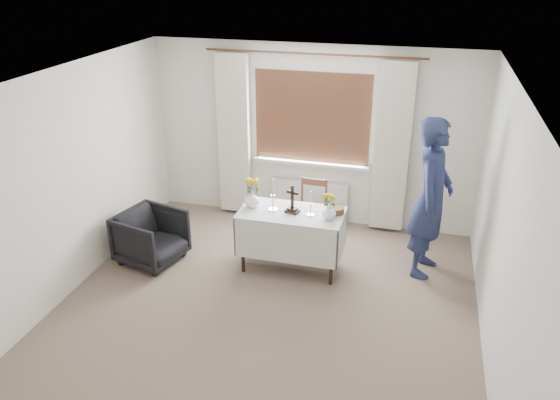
# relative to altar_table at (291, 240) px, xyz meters

# --- Properties ---
(ground) EXTENTS (5.00, 5.00, 0.00)m
(ground) POSITION_rel_altar_table_xyz_m (-0.06, -1.09, -0.38)
(ground) COLOR #7D6956
(ground) RESTS_ON ground
(altar_table) EXTENTS (1.24, 0.64, 0.76)m
(altar_table) POSITION_rel_altar_table_xyz_m (0.00, 0.00, 0.00)
(altar_table) COLOR white
(altar_table) RESTS_ON ground
(wooden_chair) EXTENTS (0.39, 0.39, 0.83)m
(wooden_chair) POSITION_rel_altar_table_xyz_m (0.08, 0.77, 0.03)
(wooden_chair) COLOR #51311B
(wooden_chair) RESTS_ON ground
(armchair) EXTENTS (0.88, 0.86, 0.66)m
(armchair) POSITION_rel_altar_table_xyz_m (-1.72, -0.29, -0.05)
(armchair) COLOR black
(armchair) RESTS_ON ground
(person) EXTENTS (0.59, 0.78, 1.93)m
(person) POSITION_rel_altar_table_xyz_m (1.58, 0.37, 0.58)
(person) COLOR navy
(person) RESTS_ON ground
(radiator) EXTENTS (1.10, 0.10, 0.60)m
(radiator) POSITION_rel_altar_table_xyz_m (-0.06, 1.33, -0.08)
(radiator) COLOR silver
(radiator) RESTS_ON ground
(wooden_cross) EXTENTS (0.18, 0.15, 0.34)m
(wooden_cross) POSITION_rel_altar_table_xyz_m (0.01, -0.00, 0.55)
(wooden_cross) COLOR black
(wooden_cross) RESTS_ON altar_table
(candlestick_left) EXTENTS (0.14, 0.14, 0.40)m
(candlestick_left) POSITION_rel_altar_table_xyz_m (-0.23, 0.00, 0.58)
(candlestick_left) COLOR silver
(candlestick_left) RESTS_ON altar_table
(candlestick_right) EXTENTS (0.09, 0.09, 0.31)m
(candlestick_right) POSITION_rel_altar_table_xyz_m (0.24, -0.02, 0.53)
(candlestick_right) COLOR silver
(candlestick_right) RESTS_ON altar_table
(flower_vase_left) EXTENTS (0.24, 0.24, 0.20)m
(flower_vase_left) POSITION_rel_altar_table_xyz_m (-0.49, 0.03, 0.48)
(flower_vase_left) COLOR white
(flower_vase_left) RESTS_ON altar_table
(flower_vase_right) EXTENTS (0.19, 0.19, 0.17)m
(flower_vase_right) POSITION_rel_altar_table_xyz_m (0.46, -0.06, 0.47)
(flower_vase_right) COLOR white
(flower_vase_right) RESTS_ON altar_table
(wicker_basket) EXTENTS (0.25, 0.25, 0.08)m
(wicker_basket) POSITION_rel_altar_table_xyz_m (0.51, 0.11, 0.42)
(wicker_basket) COLOR brown
(wicker_basket) RESTS_ON altar_table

